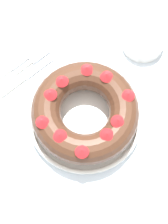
% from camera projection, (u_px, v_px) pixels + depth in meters
% --- Properties ---
extents(ground_plane, '(8.00, 8.00, 0.00)m').
position_uv_depth(ground_plane, '(87.00, 169.00, 1.58)').
color(ground_plane, brown).
extents(dining_table, '(1.60, 1.04, 0.76)m').
position_uv_depth(dining_table, '(89.00, 132.00, 0.93)').
color(dining_table, silver).
rests_on(dining_table, ground_plane).
extents(serving_dish, '(0.31, 0.31, 0.03)m').
position_uv_depth(serving_dish, '(84.00, 118.00, 0.85)').
color(serving_dish, white).
rests_on(serving_dish, dining_table).
extents(bundt_cake, '(0.28, 0.28, 0.09)m').
position_uv_depth(bundt_cake, '(84.00, 112.00, 0.80)').
color(bundt_cake, '#4C2D1E').
rests_on(bundt_cake, serving_dish).
extents(fork, '(0.02, 0.22, 0.01)m').
position_uv_depth(fork, '(23.00, 68.00, 0.91)').
color(fork, white).
rests_on(fork, dining_table).
extents(serving_knife, '(0.02, 0.25, 0.01)m').
position_uv_depth(serving_knife, '(9.00, 69.00, 0.91)').
color(serving_knife, white).
rests_on(serving_knife, dining_table).
extents(cake_knife, '(0.02, 0.19, 0.01)m').
position_uv_depth(cake_knife, '(23.00, 78.00, 0.90)').
color(cake_knife, white).
rests_on(cake_knife, dining_table).
extents(side_bowl, '(0.12, 0.12, 0.03)m').
position_uv_depth(side_bowl, '(143.00, 42.00, 0.93)').
color(side_bowl, white).
rests_on(side_bowl, dining_table).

